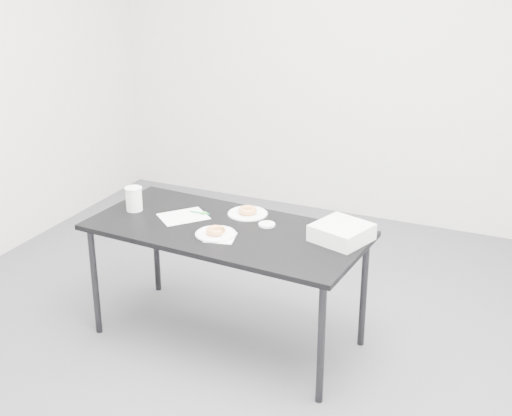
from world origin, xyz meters
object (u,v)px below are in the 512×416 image
at_px(plate_near, 216,234).
at_px(donut_near, 216,231).
at_px(table, 226,237).
at_px(scorecard, 183,216).
at_px(plate_far, 248,214).
at_px(donut_far, 248,210).
at_px(coffee_cup, 134,199).
at_px(bakery_box, 342,232).
at_px(pen, 200,213).

height_order(plate_near, donut_near, donut_near).
xyz_separation_m(table, plate_near, (-0.01, -0.11, 0.06)).
xyz_separation_m(scorecard, plate_far, (0.32, 0.18, 0.00)).
bearing_deg(donut_far, plate_far, 180.00).
relative_size(scorecard, donut_near, 2.50).
distance_m(table, coffee_cup, 0.62).
bearing_deg(bakery_box, donut_far, -173.75).
bearing_deg(donut_near, bakery_box, 18.65).
bearing_deg(donut_near, table, 85.27).
bearing_deg(table, bakery_box, 13.45).
distance_m(plate_near, bakery_box, 0.67).
relative_size(pen, plate_far, 0.53).
xyz_separation_m(donut_far, bakery_box, (0.60, -0.13, 0.02)).
height_order(pen, plate_near, pen).
distance_m(plate_far, donut_far, 0.02).
height_order(table, scorecard, scorecard).
bearing_deg(plate_near, table, 85.27).
relative_size(plate_far, donut_far, 2.13).
bearing_deg(scorecard, table, 30.77).
height_order(donut_far, coffee_cup, coffee_cup).
bearing_deg(table, pen, 155.43).
distance_m(scorecard, coffee_cup, 0.32).
xyz_separation_m(pen, coffee_cup, (-0.37, -0.11, 0.06)).
relative_size(scorecard, plate_far, 1.14).
bearing_deg(bakery_box, pen, -163.15).
relative_size(plate_near, donut_far, 2.06).
xyz_separation_m(table, donut_far, (0.02, 0.23, 0.08)).
distance_m(plate_near, plate_far, 0.34).
bearing_deg(donut_far, bakery_box, -11.75).
distance_m(table, scorecard, 0.31).
relative_size(scorecard, plate_near, 1.18).
relative_size(table, donut_far, 14.66).
xyz_separation_m(donut_near, bakery_box, (0.63, 0.21, 0.02)).
bearing_deg(coffee_cup, bakery_box, 4.18).
height_order(donut_near, bakery_box, bakery_box).
distance_m(plate_far, coffee_cup, 0.67).
bearing_deg(scorecard, plate_far, 70.14).
xyz_separation_m(pen, plate_near, (0.22, -0.23, -0.00)).
height_order(pen, donut_near, donut_near).
bearing_deg(bakery_box, plate_near, -143.35).
relative_size(table, pen, 13.06).
distance_m(table, pen, 0.27).
bearing_deg(plate_near, scorecard, 151.73).
bearing_deg(donut_far, plate_near, -95.07).
relative_size(donut_far, coffee_cup, 0.76).
relative_size(table, coffee_cup, 11.11).
height_order(table, plate_near, plate_near).
height_order(scorecard, donut_near, donut_near).
bearing_deg(donut_far, table, -95.22).
bearing_deg(table, donut_far, 88.47).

